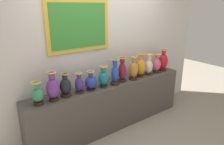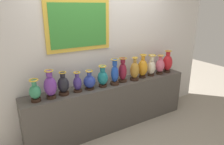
% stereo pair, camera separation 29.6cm
% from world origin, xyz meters
% --- Properties ---
extents(ground_plane, '(10.60, 10.60, 0.00)m').
position_xyz_m(ground_plane, '(0.00, 0.00, 0.00)').
color(ground_plane, gray).
extents(display_shelf, '(2.93, 0.40, 0.82)m').
position_xyz_m(display_shelf, '(0.00, 0.00, 0.41)').
color(display_shelf, '#4C4742').
rests_on(display_shelf, ground_plane).
extents(back_wall, '(4.60, 0.14, 2.95)m').
position_xyz_m(back_wall, '(-0.01, 0.26, 1.48)').
color(back_wall, silver).
rests_on(back_wall, ground_plane).
extents(vase_jade, '(0.15, 0.15, 0.32)m').
position_xyz_m(vase_jade, '(-1.24, -0.05, 0.96)').
color(vase_jade, '#382319').
rests_on(vase_jade, display_shelf).
extents(vase_violet, '(0.18, 0.18, 0.41)m').
position_xyz_m(vase_violet, '(-1.03, -0.05, 1.00)').
color(vase_violet, '#382319').
rests_on(vase_violet, display_shelf).
extents(vase_onyx, '(0.16, 0.16, 0.35)m').
position_xyz_m(vase_onyx, '(-0.84, -0.02, 0.97)').
color(vase_onyx, '#382319').
rests_on(vase_onyx, display_shelf).
extents(vase_indigo, '(0.13, 0.13, 0.31)m').
position_xyz_m(vase_indigo, '(-0.62, -0.03, 0.95)').
color(vase_indigo, '#382319').
rests_on(vase_indigo, display_shelf).
extents(vase_cobalt, '(0.19, 0.19, 0.30)m').
position_xyz_m(vase_cobalt, '(-0.43, -0.03, 0.95)').
color(vase_cobalt, '#382319').
rests_on(vase_cobalt, display_shelf).
extents(vase_teal, '(0.17, 0.17, 0.35)m').
position_xyz_m(vase_teal, '(-0.20, -0.05, 0.98)').
color(vase_teal, '#382319').
rests_on(vase_teal, display_shelf).
extents(vase_sapphire, '(0.15, 0.15, 0.43)m').
position_xyz_m(vase_sapphire, '(0.01, -0.07, 1.01)').
color(vase_sapphire, '#382319').
rests_on(vase_sapphire, display_shelf).
extents(vase_burgundy, '(0.15, 0.15, 0.42)m').
position_xyz_m(vase_burgundy, '(0.20, -0.02, 1.00)').
color(vase_burgundy, '#382319').
rests_on(vase_burgundy, display_shelf).
extents(vase_ochre, '(0.16, 0.16, 0.41)m').
position_xyz_m(vase_ochre, '(0.42, -0.07, 0.99)').
color(vase_ochre, '#382319').
rests_on(vase_ochre, display_shelf).
extents(vase_amber, '(0.18, 0.18, 0.43)m').
position_xyz_m(vase_amber, '(0.62, -0.03, 1.00)').
color(vase_amber, '#382319').
rests_on(vase_amber, display_shelf).
extents(vase_ivory, '(0.15, 0.15, 0.40)m').
position_xyz_m(vase_ivory, '(0.82, -0.04, 1.00)').
color(vase_ivory, '#382319').
rests_on(vase_ivory, display_shelf).
extents(vase_rose, '(0.17, 0.17, 0.37)m').
position_xyz_m(vase_rose, '(1.03, -0.05, 0.98)').
color(vase_rose, '#382319').
rests_on(vase_rose, display_shelf).
extents(vase_crimson, '(0.19, 0.19, 0.43)m').
position_xyz_m(vase_crimson, '(1.23, -0.03, 1.01)').
color(vase_crimson, '#382319').
rests_on(vase_crimson, display_shelf).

